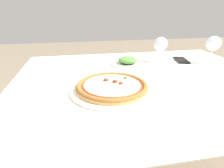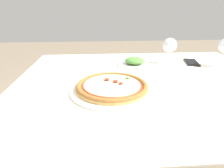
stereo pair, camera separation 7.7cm
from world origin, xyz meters
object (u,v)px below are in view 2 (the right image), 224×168
(fork, at_px, (69,78))
(wine_glass_far_right, at_px, (170,46))
(dining_table, at_px, (150,94))
(cell_phone, at_px, (191,62))
(side_plate, at_px, (134,62))
(pizza_plate, at_px, (112,87))

(fork, bearing_deg, wine_glass_far_right, 20.98)
(dining_table, distance_m, cell_phone, 0.42)
(dining_table, xyz_separation_m, wine_glass_far_right, (0.17, 0.26, 0.19))
(fork, relative_size, cell_phone, 1.09)
(cell_phone, bearing_deg, wine_glass_far_right, 178.67)
(cell_phone, bearing_deg, dining_table, -141.77)
(wine_glass_far_right, bearing_deg, fork, -159.02)
(side_plate, bearing_deg, fork, -151.44)
(fork, xyz_separation_m, wine_glass_far_right, (0.57, 0.22, 0.11))
(dining_table, relative_size, wine_glass_far_right, 8.35)
(wine_glass_far_right, relative_size, side_plate, 0.78)
(cell_phone, relative_size, side_plate, 0.80)
(side_plate, bearing_deg, pizza_plate, -114.55)
(pizza_plate, bearing_deg, side_plate, 65.45)
(pizza_plate, relative_size, wine_glass_far_right, 2.27)
(fork, bearing_deg, cell_phone, 16.63)
(pizza_plate, height_order, fork, pizza_plate)
(dining_table, bearing_deg, side_plate, 99.04)
(side_plate, bearing_deg, dining_table, -80.96)
(wine_glass_far_right, bearing_deg, cell_phone, -1.33)
(pizza_plate, distance_m, fork, 0.25)
(pizza_plate, xyz_separation_m, wine_glass_far_right, (0.37, 0.37, 0.09))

